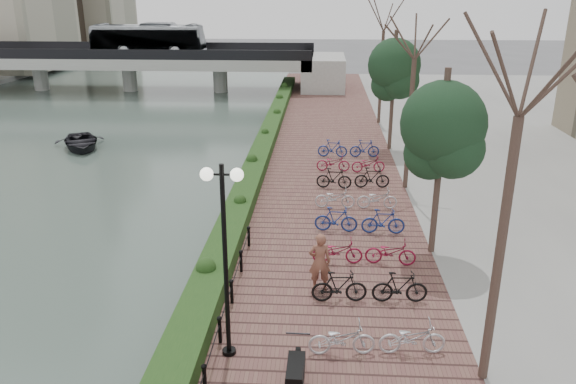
# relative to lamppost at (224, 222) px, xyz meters

# --- Properties ---
(river_water) EXTENTS (30.00, 130.00, 0.02)m
(river_water) POSITION_rel_lamppost_xyz_m (-16.71, 22.45, -4.14)
(river_water) COLOR #4C5F54
(river_water) RESTS_ON ground
(promenade) EXTENTS (8.00, 75.00, 0.50)m
(promenade) POSITION_rel_lamppost_xyz_m (2.29, 14.95, -3.90)
(promenade) COLOR brown
(promenade) RESTS_ON ground
(hedge) EXTENTS (1.10, 56.00, 0.60)m
(hedge) POSITION_rel_lamppost_xyz_m (-1.11, 17.45, -3.35)
(hedge) COLOR #193B15
(hedge) RESTS_ON promenade
(chain_fence) EXTENTS (0.10, 14.10, 0.70)m
(chain_fence) POSITION_rel_lamppost_xyz_m (-0.31, -0.55, -3.30)
(chain_fence) COLOR black
(chain_fence) RESTS_ON promenade
(lamppost) EXTENTS (1.02, 0.32, 5.10)m
(lamppost) POSITION_rel_lamppost_xyz_m (0.00, 0.00, 0.00)
(lamppost) COLOR black
(lamppost) RESTS_ON promenade
(motorcycle) EXTENTS (0.60, 1.85, 1.15)m
(motorcycle) POSITION_rel_lamppost_xyz_m (1.79, -1.45, -3.08)
(motorcycle) COLOR black
(motorcycle) RESTS_ON promenade
(pedestrian) EXTENTS (0.72, 0.49, 1.89)m
(pedestrian) POSITION_rel_lamppost_xyz_m (2.29, 3.46, -2.71)
(pedestrian) COLOR brown
(pedestrian) RESTS_ON promenade
(bicycle_parking) EXTENTS (2.40, 19.89, 1.00)m
(bicycle_parking) POSITION_rel_lamppost_xyz_m (3.79, 9.21, -3.18)
(bicycle_parking) COLOR silver
(bicycle_parking) RESTS_ON promenade
(street_trees) EXTENTS (3.20, 37.12, 6.80)m
(street_trees) POSITION_rel_lamppost_xyz_m (6.29, 10.13, -0.47)
(street_trees) COLOR #3A2822
(street_trees) RESTS_ON promenade
(bridge) EXTENTS (36.00, 10.77, 6.50)m
(bridge) POSITION_rel_lamppost_xyz_m (-16.26, 42.45, -0.78)
(bridge) COLOR #9D9D98
(bridge) RESTS_ON ground
(boat) EXTENTS (4.64, 5.19, 0.89)m
(boat) POSITION_rel_lamppost_xyz_m (-12.75, 20.98, -3.69)
(boat) COLOR black
(boat) RESTS_ON river_water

